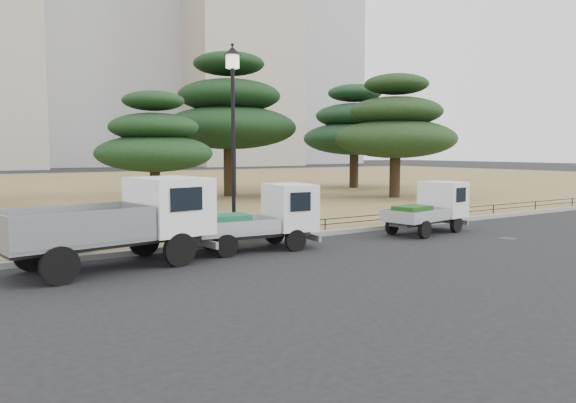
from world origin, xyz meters
TOP-DOWN VIEW (x-y plane):
  - ground at (0.00, 0.00)m, footprint 220.00×220.00m
  - lawn at (0.00, 30.60)m, footprint 120.00×56.00m
  - curb at (0.00, 2.60)m, footprint 120.00×0.25m
  - truck_large at (-5.40, 1.25)m, footprint 5.22×2.66m
  - truck_kei_front at (-1.21, 1.48)m, footprint 3.70×1.88m
  - truck_kei_rear at (5.40, 1.17)m, footprint 3.55×1.99m
  - street_lamp at (-1.42, 2.90)m, footprint 0.52×0.52m
  - pipe_fence at (0.00, 2.75)m, footprint 38.00×0.04m
  - tarp_pile at (-6.62, 3.31)m, footprint 1.93×1.66m
  - manhole at (6.50, -1.20)m, footprint 0.60×0.60m
  - pine_center_left at (-0.55, 12.35)m, footprint 5.32×5.32m
  - pine_center_right at (5.89, 17.45)m, footprint 7.95×7.95m
  - pine_east_near at (13.49, 11.40)m, footprint 7.00×7.00m
  - pine_east_far at (16.92, 19.22)m, footprint 7.41×7.41m
  - tower_east at (40.00, 82.00)m, footprint 20.00×18.00m
  - radio_tower at (72.00, 85.00)m, footprint 1.80×1.80m

SIDE VIEW (x-z plane):
  - ground at x=0.00m, z-range 0.00..0.00m
  - manhole at x=6.50m, z-range 0.00..0.01m
  - lawn at x=0.00m, z-range 0.00..0.15m
  - curb at x=0.00m, z-range 0.00..0.16m
  - pipe_fence at x=0.00m, z-range 0.24..0.64m
  - tarp_pile at x=-6.62m, z-range 0.04..1.13m
  - truck_kei_rear at x=5.40m, z-range 0.00..1.76m
  - truck_kei_front at x=-1.21m, z-range 0.00..1.88m
  - truck_large at x=-5.40m, z-range 0.12..2.30m
  - pine_center_left at x=-0.55m, z-range 0.57..5.97m
  - street_lamp at x=-1.42m, z-range 1.18..7.04m
  - pine_east_near at x=13.49m, z-range 0.70..7.77m
  - pine_east_far at x=16.92m, z-range 0.72..8.17m
  - pine_center_right at x=5.89m, z-range 0.82..9.26m
  - tower_east at x=40.00m, z-range 0.00..48.00m
  - radio_tower at x=72.00m, z-range -1.46..61.54m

